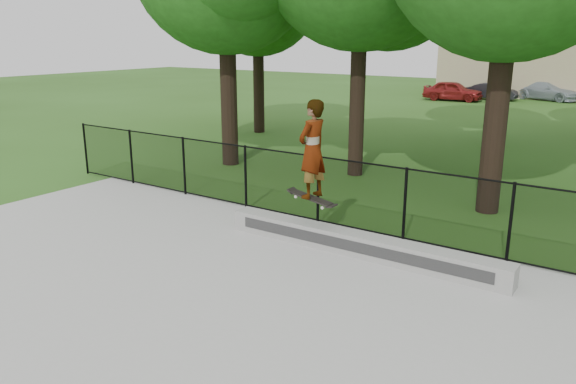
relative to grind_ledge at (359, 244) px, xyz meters
The scene contains 9 objects.
ground 4.98m from the grind_ledge, 109.05° to the right, with size 100.00×100.00×0.00m, color #2A5016.
concrete_slab 4.98m from the grind_ledge, 109.05° to the right, with size 14.00×12.00×0.06m, color #A9A9A4.
grind_ledge is the anchor object (origin of this frame).
car_a 27.86m from the grind_ledge, 105.07° to the left, with size 1.47×3.64×1.25m, color maroon.
car_b 29.33m from the grind_ledge, 100.51° to the left, with size 1.11×2.89×1.05m, color black.
car_c 30.70m from the grind_ledge, 94.41° to the left, with size 1.66×3.76×1.19m, color #9BA7AF.
skater_airborne 1.95m from the grind_ledge, behind, with size 0.83×0.72×2.02m.
chainlink_fence 2.09m from the grind_ledge, 143.52° to the left, with size 16.06×0.06×1.50m.
distant_building 33.55m from the grind_ledge, 96.21° to the left, with size 12.40×6.40×4.30m.
Camera 1 is at (6.06, -4.12, 4.02)m, focal length 35.00 mm.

